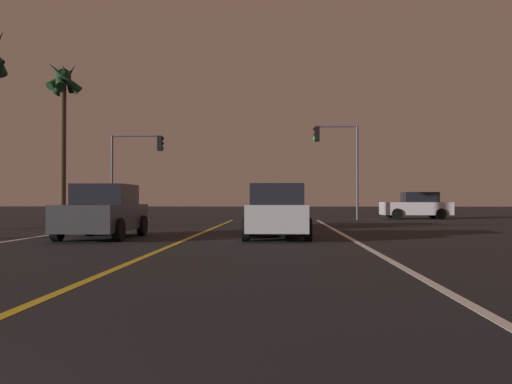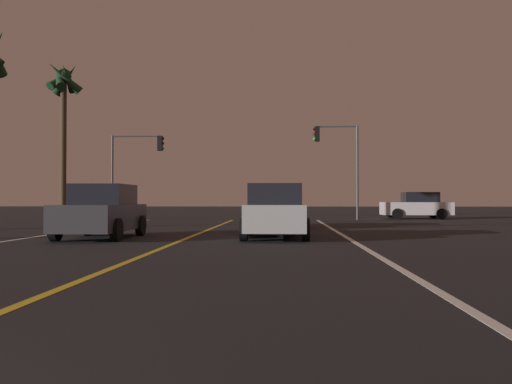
{
  "view_description": "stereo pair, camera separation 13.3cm",
  "coord_description": "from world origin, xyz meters",
  "px_view_note": "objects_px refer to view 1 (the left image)",
  "views": [
    {
      "loc": [
        2.88,
        -1.76,
        1.2
      ],
      "look_at": [
        1.43,
        30.54,
        1.67
      ],
      "focal_mm": 38.76,
      "sensor_mm": 36.0,
      "label": 1
    },
    {
      "loc": [
        3.02,
        -1.76,
        1.2
      ],
      "look_at": [
        1.43,
        30.54,
        1.67
      ],
      "focal_mm": 38.76,
      "sensor_mm": 36.0,
      "label": 2
    }
  ],
  "objects_px": {
    "car_ahead_far": "(274,209)",
    "car_lead_same_lane": "(277,212)",
    "traffic_light_near_left": "(137,157)",
    "car_crossing_side": "(417,206)",
    "traffic_light_near_right": "(337,150)",
    "car_oncoming": "(104,212)",
    "palm_tree_left_far": "(63,93)"
  },
  "relations": [
    {
      "from": "car_ahead_far",
      "to": "car_lead_same_lane",
      "type": "xyz_separation_m",
      "value": [
        0.17,
        -6.86,
        0.0
      ]
    },
    {
      "from": "traffic_light_near_left",
      "to": "car_crossing_side",
      "type": "bearing_deg",
      "value": 6.82
    },
    {
      "from": "car_ahead_far",
      "to": "car_crossing_side",
      "type": "distance_m",
      "value": 14.36
    },
    {
      "from": "car_lead_same_lane",
      "to": "traffic_light_near_right",
      "type": "height_order",
      "value": "traffic_light_near_right"
    },
    {
      "from": "car_ahead_far",
      "to": "car_lead_same_lane",
      "type": "relative_size",
      "value": 1.0
    },
    {
      "from": "car_ahead_far",
      "to": "traffic_light_near_right",
      "type": "distance_m",
      "value": 10.44
    },
    {
      "from": "traffic_light_near_right",
      "to": "traffic_light_near_left",
      "type": "xyz_separation_m",
      "value": [
        -12.14,
        0.0,
        -0.32
      ]
    },
    {
      "from": "car_crossing_side",
      "to": "traffic_light_near_left",
      "type": "distance_m",
      "value": 17.79
    },
    {
      "from": "traffic_light_near_right",
      "to": "car_oncoming",
      "type": "bearing_deg",
      "value": 61.24
    },
    {
      "from": "car_oncoming",
      "to": "traffic_light_near_left",
      "type": "height_order",
      "value": "traffic_light_near_left"
    },
    {
      "from": "traffic_light_near_right",
      "to": "traffic_light_near_left",
      "type": "relative_size",
      "value": 1.1
    },
    {
      "from": "car_lead_same_lane",
      "to": "traffic_light_near_right",
      "type": "bearing_deg",
      "value": -12.23
    },
    {
      "from": "car_oncoming",
      "to": "car_ahead_far",
      "type": "height_order",
      "value": "same"
    },
    {
      "from": "palm_tree_left_far",
      "to": "car_lead_same_lane",
      "type": "bearing_deg",
      "value": -49.23
    },
    {
      "from": "car_crossing_side",
      "to": "palm_tree_left_far",
      "type": "bearing_deg",
      "value": 8.37
    },
    {
      "from": "car_crossing_side",
      "to": "traffic_light_near_right",
      "type": "bearing_deg",
      "value": 21.59
    },
    {
      "from": "car_oncoming",
      "to": "traffic_light_near_left",
      "type": "bearing_deg",
      "value": -168.84
    },
    {
      "from": "traffic_light_near_right",
      "to": "car_ahead_far",
      "type": "bearing_deg",
      "value": 68.32
    },
    {
      "from": "car_lead_same_lane",
      "to": "palm_tree_left_far",
      "type": "height_order",
      "value": "palm_tree_left_far"
    },
    {
      "from": "car_crossing_side",
      "to": "traffic_light_near_right",
      "type": "height_order",
      "value": "traffic_light_near_right"
    },
    {
      "from": "car_lead_same_lane",
      "to": "palm_tree_left_far",
      "type": "bearing_deg",
      "value": 40.77
    },
    {
      "from": "traffic_light_near_left",
      "to": "car_ahead_far",
      "type": "bearing_deg",
      "value": -47.23
    },
    {
      "from": "car_lead_same_lane",
      "to": "traffic_light_near_left",
      "type": "height_order",
      "value": "traffic_light_near_left"
    },
    {
      "from": "car_ahead_far",
      "to": "traffic_light_near_right",
      "type": "xyz_separation_m",
      "value": [
        3.65,
        9.18,
        3.37
      ]
    },
    {
      "from": "car_ahead_far",
      "to": "car_crossing_side",
      "type": "bearing_deg",
      "value": -38.35
    },
    {
      "from": "car_oncoming",
      "to": "car_lead_same_lane",
      "type": "height_order",
      "value": "same"
    },
    {
      "from": "car_lead_same_lane",
      "to": "car_crossing_side",
      "type": "bearing_deg",
      "value": -25.74
    },
    {
      "from": "car_oncoming",
      "to": "palm_tree_left_far",
      "type": "bearing_deg",
      "value": -153.93
    },
    {
      "from": "traffic_light_near_right",
      "to": "traffic_light_near_left",
      "type": "bearing_deg",
      "value": 0.0
    },
    {
      "from": "car_oncoming",
      "to": "palm_tree_left_far",
      "type": "relative_size",
      "value": 0.45
    },
    {
      "from": "car_crossing_side",
      "to": "palm_tree_left_far",
      "type": "relative_size",
      "value": 0.45
    },
    {
      "from": "car_oncoming",
      "to": "car_crossing_side",
      "type": "xyz_separation_m",
      "value": [
        14.19,
        18.36,
        0.0
      ]
    }
  ]
}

